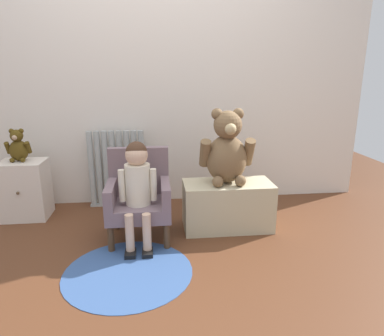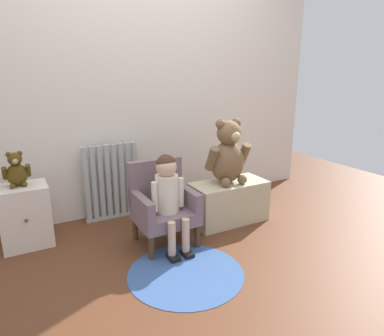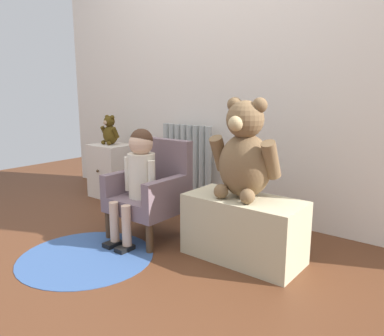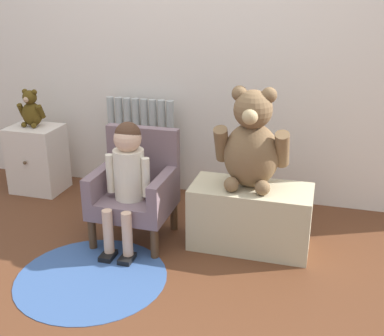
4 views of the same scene
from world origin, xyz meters
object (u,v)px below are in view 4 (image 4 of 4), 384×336
Objects in this scene: child_armchair at (136,187)px; low_bench at (250,217)px; small_dresser at (38,159)px; large_teddy_bear at (252,144)px; radiator at (141,147)px; small_teddy_bear at (31,110)px; floor_rug at (91,277)px; child_figure at (127,168)px.

low_bench is at bearing 5.19° from child_armchair.
small_dresser is 0.86× the size of large_teddy_bear.
radiator is 0.75m from small_dresser.
small_teddy_bear is at bearing 132.73° from small_dresser.
low_bench is 2.56× the size of small_teddy_bear.
child_figure is at bearing 81.43° from floor_rug.
child_armchair is at bearing -25.11° from small_dresser.
child_figure is 0.60m from floor_rug.
small_teddy_bear is 1.42m from floor_rug.
child_figure is (0.00, -0.11, 0.16)m from child_armchair.
child_figure is 0.73m from low_bench.
child_figure is at bearing -164.26° from large_teddy_bear.
small_dresser is (-0.72, -0.18, -0.10)m from radiator.
small_teddy_bear is (-1.60, 0.39, 0.41)m from low_bench.
floor_rug is (-0.06, -0.49, -0.30)m from child_armchair.
child_armchair is 0.95× the size of low_bench.
small_teddy_bear is at bearing 166.57° from large_teddy_bear.
low_bench is 0.92m from floor_rug.
large_teddy_bear is 1.08m from floor_rug.
radiator is at bearing 147.37° from large_teddy_bear.
small_dresser reaches higher than floor_rug.
low_bench is at bearing -13.36° from small_dresser.
low_bench is (0.87, -0.56, -0.16)m from radiator.
small_dresser is 0.71× the size of low_bench.
small_teddy_bear is (-0.01, 0.02, 0.35)m from small_dresser.
floor_rug is at bearing -46.62° from small_teddy_bear.
child_armchair is 1.14× the size of large_teddy_bear.
small_teddy_bear reaches higher than child_armchair.
radiator reaches higher than low_bench.
child_figure reaches higher than small_dresser.
small_dresser is at bearing 149.69° from child_figure.
child_figure is at bearing -73.74° from radiator.
low_bench is (1.59, -0.38, -0.06)m from small_dresser.
small_teddy_bear is at bearing 166.22° from low_bench.
small_dresser is 0.66× the size of child_figure.
child_armchair is 0.19m from child_figure.
large_teddy_bear is at bearing 134.19° from low_bench.
floor_rug is at bearing -142.47° from low_bench.
radiator is at bearing 12.90° from small_teddy_bear.
child_armchair is (0.93, -0.44, 0.07)m from small_dresser.
large_teddy_bear is (1.57, -0.36, 0.36)m from small_dresser.
large_teddy_bear reaches higher than child_figure.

